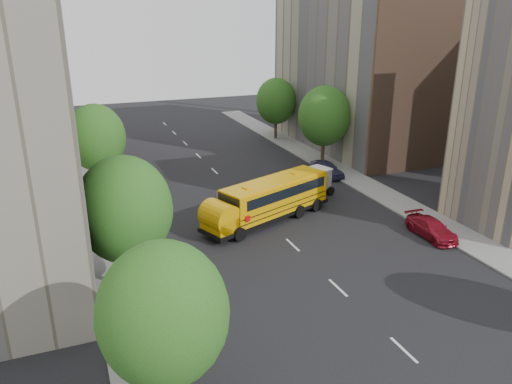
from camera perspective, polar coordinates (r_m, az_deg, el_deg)
ground at (r=35.68m, az=2.83°, el=-4.77°), size 120.00×120.00×0.00m
sidewalk_left at (r=37.58m, az=-16.71°, el=-4.22°), size 3.00×80.00×0.12m
sidewalk_right at (r=45.11m, az=13.61°, el=0.13°), size 3.00×80.00×0.12m
lane_markings at (r=44.30m, az=-2.48°, el=0.25°), size 0.15×64.00×0.01m
building_left_redbrick at (r=58.26m, az=-26.11°, el=9.62°), size 10.00×15.00×13.00m
building_right_far at (r=58.98m, az=11.22°, el=13.79°), size 10.00×22.00×18.00m
building_right_sidewall at (r=50.10m, az=18.07°, el=12.19°), size 10.10×0.30×18.00m
street_tree_0 at (r=18.72m, az=-10.53°, el=-13.57°), size 4.80×4.80×7.41m
street_tree_1 at (r=27.46m, az=-14.78°, el=-1.97°), size 5.12×5.12×7.90m
street_tree_2 at (r=44.70m, az=-17.84°, el=5.93°), size 4.99×4.99×7.71m
street_tree_4 at (r=50.88m, az=7.81°, el=8.59°), size 5.25×5.25×8.10m
street_tree_5 at (r=61.51m, az=2.30°, el=10.33°), size 4.86×4.86×7.51m
school_bus at (r=37.08m, az=1.22°, el=-0.82°), size 11.34×6.49×3.17m
safari_truck at (r=42.01m, az=5.47°, el=0.84°), size 5.76×3.57×2.33m
parked_car_0 at (r=28.32m, az=-10.87°, el=-10.27°), size 2.20×4.84×1.61m
parked_car_1 at (r=43.95m, az=-14.22°, el=0.54°), size 1.99×4.82×1.55m
parked_car_2 at (r=51.25m, az=-15.54°, el=3.08°), size 2.71×5.22×1.41m
parked_car_3 at (r=37.01m, az=19.42°, el=-3.94°), size 1.87×4.40×1.27m
parked_car_4 at (r=48.37m, az=8.09°, el=2.66°), size 2.01×4.34×1.44m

